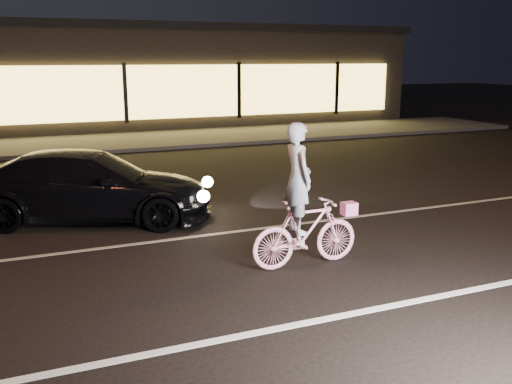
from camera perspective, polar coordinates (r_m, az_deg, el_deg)
name	(u,v)px	position (r m, az deg, el deg)	size (l,w,h in m)	color
ground	(321,266)	(8.21, 6.56, -7.37)	(90.00, 90.00, 0.00)	black
lane_stripe_near	(384,307)	(7.05, 12.64, -11.20)	(60.00, 0.12, 0.01)	silver
lane_stripe_far	(265,228)	(9.91, 0.89, -3.61)	(60.00, 0.10, 0.01)	gray
sidewalk	(137,141)	(20.24, -11.79, 5.02)	(30.00, 4.00, 0.12)	#383533
storefront	(107,75)	(25.93, -14.67, 11.28)	(25.40, 8.42, 4.20)	black
cyclist	(304,216)	(7.98, 4.78, -2.45)	(1.63, 0.56, 2.05)	#DC2D67
sedan	(90,186)	(10.65, -16.27, 0.55)	(4.70, 3.25, 1.26)	black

